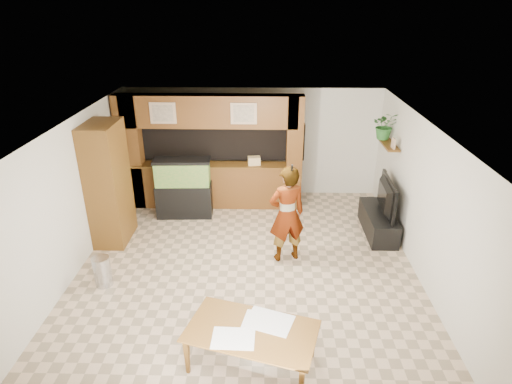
{
  "coord_description": "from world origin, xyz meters",
  "views": [
    {
      "loc": [
        0.33,
        -6.54,
        4.44
      ],
      "look_at": [
        0.15,
        0.6,
        1.2
      ],
      "focal_mm": 30.0,
      "sensor_mm": 36.0,
      "label": 1
    }
  ],
  "objects_px": {
    "aquarium": "(184,189)",
    "dining_table": "(251,349)",
    "pantry_cabinet": "(108,184)",
    "television": "(382,196)",
    "person": "(287,214)"
  },
  "relations": [
    {
      "from": "pantry_cabinet",
      "to": "dining_table",
      "type": "height_order",
      "value": "pantry_cabinet"
    },
    {
      "from": "pantry_cabinet",
      "to": "television",
      "type": "bearing_deg",
      "value": 3.83
    },
    {
      "from": "aquarium",
      "to": "dining_table",
      "type": "height_order",
      "value": "aquarium"
    },
    {
      "from": "pantry_cabinet",
      "to": "person",
      "type": "distance_m",
      "value": 3.48
    },
    {
      "from": "aquarium",
      "to": "dining_table",
      "type": "xyz_separation_m",
      "value": [
        1.62,
        -4.29,
        -0.36
      ]
    },
    {
      "from": "pantry_cabinet",
      "to": "dining_table",
      "type": "distance_m",
      "value": 4.42
    },
    {
      "from": "pantry_cabinet",
      "to": "aquarium",
      "type": "distance_m",
      "value": 1.7
    },
    {
      "from": "person",
      "to": "dining_table",
      "type": "distance_m",
      "value": 2.74
    },
    {
      "from": "aquarium",
      "to": "television",
      "type": "xyz_separation_m",
      "value": [
        4.12,
        -0.67,
        0.18
      ]
    },
    {
      "from": "person",
      "to": "dining_table",
      "type": "xyz_separation_m",
      "value": [
        -0.56,
        -2.61,
        -0.63
      ]
    },
    {
      "from": "aquarium",
      "to": "person",
      "type": "height_order",
      "value": "person"
    },
    {
      "from": "television",
      "to": "person",
      "type": "xyz_separation_m",
      "value": [
        -1.94,
        -1.01,
        0.08
      ]
    },
    {
      "from": "pantry_cabinet",
      "to": "dining_table",
      "type": "relative_size",
      "value": 1.45
    },
    {
      "from": "television",
      "to": "person",
      "type": "distance_m",
      "value": 2.19
    },
    {
      "from": "dining_table",
      "to": "aquarium",
      "type": "bearing_deg",
      "value": 126.69
    }
  ]
}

